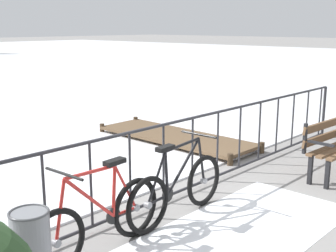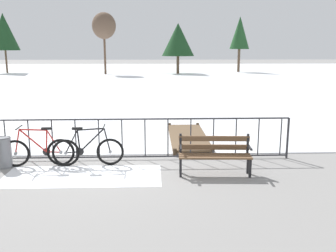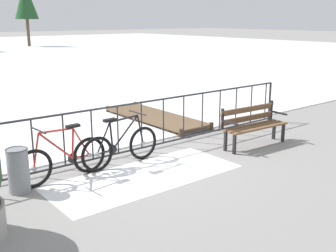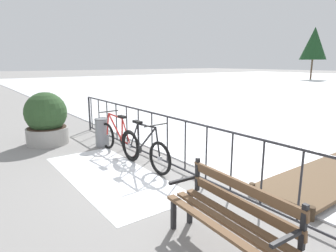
% 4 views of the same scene
% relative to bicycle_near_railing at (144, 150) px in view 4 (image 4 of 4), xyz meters
% --- Properties ---
extents(ground_plane, '(160.00, 160.00, 0.00)m').
position_rel_bicycle_near_railing_xyz_m(ground_plane, '(0.50, 0.43, -0.37)').
color(ground_plane, gray).
extents(snow_patch, '(3.48, 1.47, 0.01)m').
position_rel_bicycle_near_railing_xyz_m(snow_patch, '(-0.01, -0.77, -0.36)').
color(snow_patch, white).
rests_on(snow_patch, ground).
extents(railing_fence, '(9.06, 0.06, 1.07)m').
position_rel_bicycle_near_railing_xyz_m(railing_fence, '(0.50, 0.43, 0.19)').
color(railing_fence, '#2D2D33').
rests_on(railing_fence, ground).
extents(bicycle_near_railing, '(1.71, 0.52, 0.97)m').
position_rel_bicycle_near_railing_xyz_m(bicycle_near_railing, '(0.00, 0.00, 0.00)').
color(bicycle_near_railing, black).
rests_on(bicycle_near_railing, ground).
extents(bicycle_second, '(1.71, 0.52, 0.97)m').
position_rel_bicycle_near_railing_xyz_m(bicycle_second, '(-1.17, 0.00, 0.00)').
color(bicycle_second, black).
rests_on(bicycle_second, ground).
extents(park_bench, '(1.62, 0.57, 0.89)m').
position_rel_bicycle_near_railing_xyz_m(park_bench, '(2.94, -0.71, 0.14)').
color(park_bench, brown).
rests_on(park_bench, ground).
extents(planter_with_shrub, '(1.07, 1.07, 1.37)m').
position_rel_bicycle_near_railing_xyz_m(planter_with_shrub, '(-3.07, -1.11, 0.29)').
color(planter_with_shrub, '#9E9B96').
rests_on(planter_with_shrub, ground).
extents(trash_bin, '(0.35, 0.35, 0.73)m').
position_rel_bicycle_near_railing_xyz_m(trash_bin, '(-1.96, -0.05, 0.00)').
color(trash_bin, gray).
rests_on(trash_bin, ground).
extents(wooden_dock, '(1.10, 3.45, 0.20)m').
position_rel_bicycle_near_railing_xyz_m(wooden_dock, '(2.63, 2.41, -0.25)').
color(wooden_dock, brown).
rests_on(wooden_dock, ground).
extents(tree_far_west, '(3.16, 3.16, 6.45)m').
position_rel_bicycle_near_railing_xyz_m(tree_far_west, '(-14.66, 33.99, 4.09)').
color(tree_far_west, brown).
rests_on(tree_far_west, ground).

